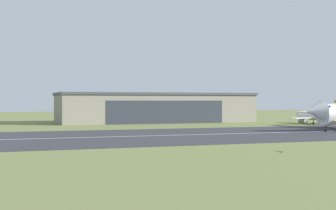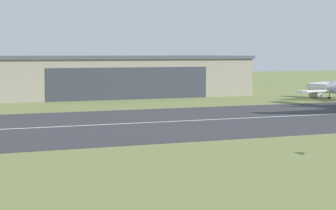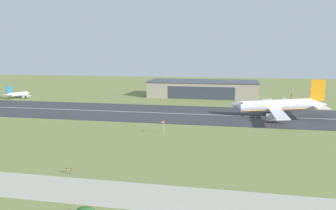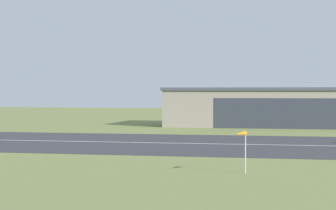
% 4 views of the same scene
% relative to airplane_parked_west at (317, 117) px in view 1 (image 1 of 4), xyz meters
% --- Properties ---
extents(ground_plane, '(663.23, 663.23, 0.00)m').
position_rel_airplane_parked_west_xyz_m(ground_plane, '(-95.09, -99.19, -2.58)').
color(ground_plane, olive).
extents(runway_strip, '(423.23, 51.78, 0.06)m').
position_rel_airplane_parked_west_xyz_m(runway_strip, '(-95.09, -37.61, -2.55)').
color(runway_strip, '#333338').
rests_on(runway_strip, ground_plane).
extents(runway_centreline, '(380.91, 0.70, 0.01)m').
position_rel_airplane_parked_west_xyz_m(runway_centreline, '(-95.09, -37.61, -2.52)').
color(runway_centreline, silver).
rests_on(runway_centreline, runway_strip).
extents(hangar_building, '(77.15, 30.37, 11.67)m').
position_rel_airplane_parked_west_xyz_m(hangar_building, '(-52.84, 33.47, 3.27)').
color(hangar_building, gray).
rests_on(hangar_building, ground_plane).
extents(airplane_parked_west, '(23.67, 24.39, 8.70)m').
position_rel_airplane_parked_west_xyz_m(airplane_parked_west, '(0.00, 0.00, 0.00)').
color(airplane_parked_west, white).
rests_on(airplane_parked_west, ground_plane).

